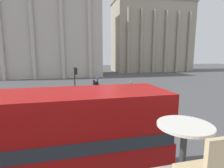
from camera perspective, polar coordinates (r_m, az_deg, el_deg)
double_decker_bus at (r=7.14m, az=-25.35°, el=-16.80°), size 10.06×2.77×3.99m
cafe_dining_table at (r=2.19m, az=22.38°, el=-16.77°), size 0.60×0.60×0.73m
plaza_building_left at (r=51.08m, az=-23.10°, el=15.77°), size 32.10×15.74×23.60m
plaza_building_right at (r=64.38m, az=12.70°, el=14.56°), size 26.88×13.08×23.23m
traffic_light_near at (r=11.55m, az=-5.51°, el=-5.05°), size 0.42×0.24×3.73m
traffic_light_mid at (r=19.17m, az=-11.85°, el=1.17°), size 0.42×0.24×4.12m
car_maroon at (r=17.20m, az=-5.11°, el=-6.29°), size 4.20×1.93×1.35m
pedestrian_blue at (r=30.24m, az=-4.77°, el=0.95°), size 0.32×0.32×1.70m
pedestrian_olive at (r=25.49m, az=6.16°, el=-0.68°), size 0.32×0.32×1.65m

